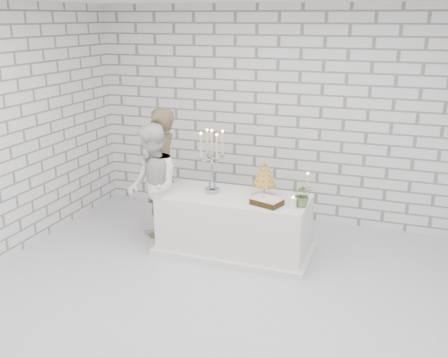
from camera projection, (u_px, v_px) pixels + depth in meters
ground at (242, 302)px, 5.29m from camera, size 6.00×5.00×0.01m
wall_back at (298, 117)px, 7.08m from camera, size 6.00×0.01×3.00m
wall_front at (95, 290)px, 2.60m from camera, size 6.00×0.01×3.00m
cake_table at (234, 224)px, 6.31m from camera, size 1.80×0.80×0.75m
groom at (161, 173)px, 6.70m from camera, size 0.45×0.65×1.73m
bride at (152, 187)px, 6.36m from camera, size 0.94×0.98×1.59m
candelabra at (212, 161)px, 6.20m from camera, size 0.32×0.32×0.79m
croquembouche at (264, 178)px, 6.12m from camera, size 0.31×0.31×0.45m
chocolate_cake at (267, 201)px, 5.89m from camera, size 0.39×0.33×0.08m
pillar_candle at (293, 203)px, 5.79m from camera, size 0.08×0.08×0.12m
extra_taper at (307, 187)px, 6.01m from camera, size 0.07×0.07×0.32m
flowers at (303, 195)px, 5.82m from camera, size 0.27×0.24×0.28m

